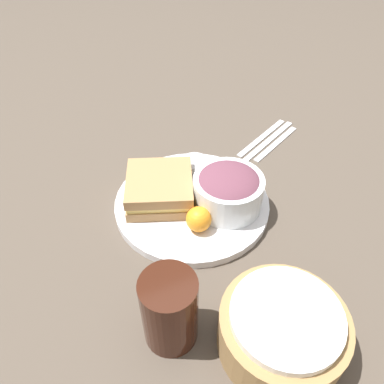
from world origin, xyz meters
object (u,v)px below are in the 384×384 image
(knife, at_px, (269,140))
(spoon, at_px, (276,143))
(fork, at_px, (262,137))
(dressing_cup, at_px, (194,166))
(drink_glass, at_px, (170,310))
(plate, at_px, (192,203))
(bread_basket, at_px, (283,330))
(salad_bowl, at_px, (228,189))
(sandwich, at_px, (160,188))

(knife, height_order, spoon, same)
(spoon, bearing_deg, fork, 90.00)
(dressing_cup, height_order, knife, dressing_cup)
(drink_glass, bearing_deg, plate, -120.58)
(plate, bearing_deg, bread_basket, 90.16)
(plate, height_order, bread_basket, bread_basket)
(salad_bowl, bearing_deg, plate, -33.86)
(dressing_cup, height_order, spoon, dressing_cup)
(sandwich, bearing_deg, knife, -163.03)
(dressing_cup, bearing_deg, fork, -161.96)
(salad_bowl, relative_size, knife, 0.64)
(plate, relative_size, sandwich, 1.85)
(plate, height_order, spoon, plate)
(dressing_cup, height_order, fork, dressing_cup)
(bread_basket, bearing_deg, knife, -120.98)
(sandwich, xyz_separation_m, dressing_cup, (-0.09, -0.04, -0.01))
(plate, distance_m, fork, 0.26)
(bread_basket, distance_m, fork, 0.47)
(drink_glass, xyz_separation_m, spoon, (-0.37, -0.31, -0.05))
(drink_glass, bearing_deg, fork, -136.05)
(sandwich, distance_m, spoon, 0.31)
(salad_bowl, bearing_deg, bread_basket, 78.14)
(plate, relative_size, knife, 1.47)
(sandwich, bearing_deg, dressing_cup, -154.53)
(salad_bowl, xyz_separation_m, dressing_cup, (0.02, -0.10, -0.02))
(plate, bearing_deg, fork, -150.11)
(bread_basket, relative_size, knife, 0.86)
(spoon, bearing_deg, sandwich, 167.61)
(dressing_cup, bearing_deg, sandwich, 25.47)
(drink_glass, distance_m, spoon, 0.48)
(salad_bowl, bearing_deg, sandwich, -31.84)
(salad_bowl, xyz_separation_m, spoon, (-0.19, -0.13, -0.05))
(sandwich, xyz_separation_m, knife, (-0.29, -0.09, -0.04))
(salad_bowl, xyz_separation_m, fork, (-0.18, -0.17, -0.05))
(plate, bearing_deg, spoon, -157.90)
(bread_basket, xyz_separation_m, fork, (-0.23, -0.41, -0.03))
(plate, xyz_separation_m, spoon, (-0.25, -0.10, -0.00))
(fork, bearing_deg, knife, -90.00)
(plate, xyz_separation_m, salad_bowl, (-0.05, 0.03, 0.04))
(sandwich, relative_size, fork, 0.83)
(knife, distance_m, spoon, 0.02)
(bread_basket, height_order, spoon, bread_basket)
(sandwich, relative_size, knife, 0.79)
(salad_bowl, relative_size, drink_glass, 1.05)
(drink_glass, bearing_deg, spoon, -140.15)
(bread_basket, relative_size, fork, 0.90)
(bread_basket, bearing_deg, drink_glass, -29.97)
(sandwich, distance_m, salad_bowl, 0.12)
(salad_bowl, height_order, dressing_cup, salad_bowl)
(sandwich, bearing_deg, salad_bowl, 148.16)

